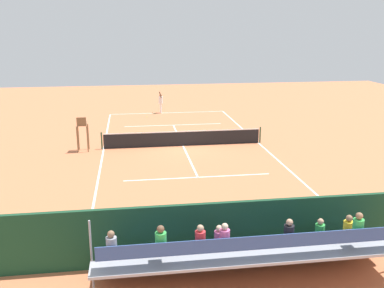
{
  "coord_description": "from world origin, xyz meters",
  "views": [
    {
      "loc": [
        3.3,
        26.49,
        7.43
      ],
      "look_at": [
        0.0,
        4.0,
        1.2
      ],
      "focal_mm": 40.41,
      "sensor_mm": 36.0,
      "label": 1
    }
  ],
  "objects": [
    {
      "name": "bleacher_stand",
      "position": [
        -0.0,
        15.36,
        0.96
      ],
      "size": [
        9.06,
        2.4,
        2.48
      ],
      "color": "#9EA0A5",
      "rests_on": "ground"
    },
    {
      "name": "tennis_ball_near",
      "position": [
        1.89,
        -9.33,
        0.03
      ],
      "size": [
        0.07,
        0.07,
        0.07
      ],
      "primitive_type": "sphere",
      "color": "#CCDB33",
      "rests_on": "ground"
    },
    {
      "name": "backdrop_wall",
      "position": [
        0.0,
        14.0,
        1.0
      ],
      "size": [
        18.0,
        0.16,
        2.0
      ],
      "primitive_type": "cube",
      "color": "#194228",
      "rests_on": "ground"
    },
    {
      "name": "tennis_player",
      "position": [
        0.58,
        -11.03,
        1.02
      ],
      "size": [
        0.41,
        0.55,
        1.93
      ],
      "color": "white",
      "rests_on": "ground"
    },
    {
      "name": "tennis_racket",
      "position": [
        1.18,
        -10.96,
        0.01
      ],
      "size": [
        0.39,
        0.58,
        0.03
      ],
      "color": "black",
      "rests_on": "ground"
    },
    {
      "name": "equipment_bag",
      "position": [
        -0.84,
        13.4,
        0.18
      ],
      "size": [
        0.9,
        0.36,
        0.36
      ],
      "primitive_type": "cube",
      "color": "#334C8C",
      "rests_on": "ground"
    },
    {
      "name": "ground_plane",
      "position": [
        0.0,
        0.0,
        0.0
      ],
      "size": [
        60.0,
        60.0,
        0.0
      ],
      "primitive_type": "plane",
      "color": "#CC7047"
    },
    {
      "name": "umpire_chair",
      "position": [
        6.2,
        0.29,
        1.31
      ],
      "size": [
        0.67,
        0.67,
        2.14
      ],
      "color": "brown",
      "rests_on": "ground"
    },
    {
      "name": "courtside_bench",
      "position": [
        -2.81,
        13.27,
        0.56
      ],
      "size": [
        1.8,
        0.4,
        0.93
      ],
      "color": "#33383D",
      "rests_on": "ground"
    },
    {
      "name": "tennis_net",
      "position": [
        0.0,
        0.0,
        0.5
      ],
      "size": [
        10.3,
        0.1,
        1.07
      ],
      "color": "black",
      "rests_on": "ground"
    },
    {
      "name": "court_line_markings",
      "position": [
        0.0,
        -0.04,
        0.0
      ],
      "size": [
        10.1,
        22.2,
        0.01
      ],
      "color": "white",
      "rests_on": "ground"
    }
  ]
}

